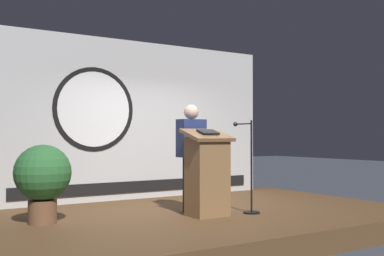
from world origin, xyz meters
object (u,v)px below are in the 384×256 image
at_px(speaker_person, 191,157).
at_px(potted_plant, 43,176).
at_px(podium, 207,174).
at_px(microphone_stand, 249,181).

bearing_deg(speaker_person, potted_plant, 175.21).
xyz_separation_m(podium, speaker_person, (0.04, 0.48, 0.22)).
height_order(podium, potted_plant, podium).
xyz_separation_m(microphone_stand, potted_plant, (-2.78, 0.76, 0.13)).
xyz_separation_m(podium, microphone_stand, (0.67, -0.10, -0.12)).
bearing_deg(microphone_stand, potted_plant, 164.80).
distance_m(podium, microphone_stand, 0.69).
height_order(podium, speaker_person, speaker_person).
distance_m(speaker_person, potted_plant, 2.16).
bearing_deg(podium, microphone_stand, -8.09).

